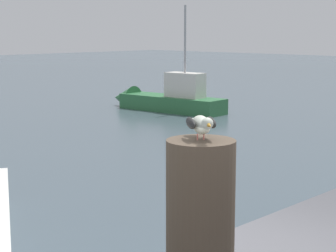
{
  "coord_description": "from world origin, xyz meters",
  "views": [
    {
      "loc": [
        -2.55,
        -2.55,
        3.01
      ],
      "look_at": [
        -0.1,
        -0.22,
        2.46
      ],
      "focal_mm": 63.91,
      "sensor_mm": 36.0,
      "label": 1
    }
  ],
  "objects": [
    {
      "name": "mooring_post",
      "position": [
        -0.1,
        -0.47,
        1.99
      ],
      "size": [
        0.39,
        0.39,
        0.85
      ],
      "primitive_type": "cylinder",
      "color": "#382D23",
      "rests_on": "harbor_quay"
    },
    {
      "name": "seagull",
      "position": [
        -0.1,
        -0.47,
        2.5
      ],
      "size": [
        0.27,
        0.35,
        0.14
      ],
      "color": "#C66A60",
      "rests_on": "mooring_post"
    },
    {
      "name": "boat_green",
      "position": [
        13.43,
        12.95,
        0.43
      ],
      "size": [
        1.46,
        5.12,
        4.06
      ],
      "color": "#2D6B3D",
      "rests_on": "ground_plane"
    }
  ]
}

